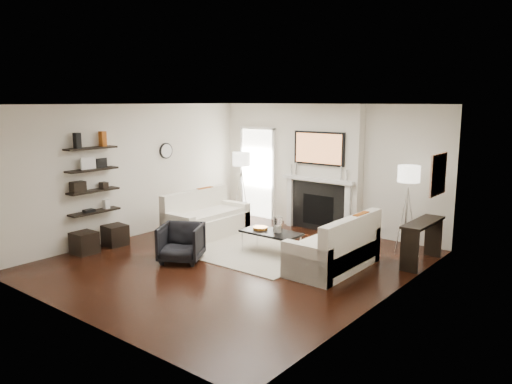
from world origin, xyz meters
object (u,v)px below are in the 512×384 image
Objects in this scene: lamp_right_shade at (409,174)px; coffee_table at (271,233)px; armchair at (181,241)px; lamp_left_shade at (241,159)px; ottoman_near at (115,235)px; loveseat_left_base at (207,226)px; loveseat_right_base at (333,256)px.

coffee_table is at bearing -136.56° from lamp_right_shade.
armchair is 3.31m from lamp_left_shade.
ottoman_near is (-4.52, -3.18, -1.25)m from lamp_right_shade.
coffee_table is 1.63m from armchair.
armchair is at bearing -69.39° from lamp_left_shade.
loveseat_left_base is at bearing -156.52° from lamp_right_shade.
coffee_table is at bearing -5.22° from loveseat_left_base.
lamp_left_shade is at bearing 154.29° from loveseat_right_base.
lamp_right_shade is (1.83, 1.73, 1.05)m from coffee_table.
coffee_table is at bearing 23.21° from armchair.
lamp_right_shade is (0.54, 1.74, 1.24)m from loveseat_right_base.
loveseat_right_base is 3.93m from lamp_left_shade.
coffee_table is 2.73m from lamp_right_shade.
armchair reaches higher than ottoman_near.
lamp_left_shade is 3.36m from ottoman_near.
loveseat_right_base is (3.08, -0.17, 0.00)m from loveseat_left_base.
lamp_left_shade is 1.00× the size of lamp_right_shade.
loveseat_right_base is 4.50× the size of lamp_left_shade.
lamp_left_shade is at bearing -178.19° from lamp_right_shade.
ottoman_near is at bearing -160.18° from loveseat_right_base.
lamp_left_shade reaches higher than ottoman_near.
loveseat_left_base is at bearing -78.85° from lamp_left_shade.
lamp_right_shade reaches higher than armchair.
ottoman_near is at bearing 154.03° from armchair.
loveseat_right_base is 4.23m from ottoman_near.
armchair is at bearing 4.35° from ottoman_near.
lamp_left_shade reaches higher than armchair.
loveseat_left_base and loveseat_right_base have the same top height.
armchair is (-0.97, -1.31, -0.04)m from coffee_table.
lamp_left_shade is at bearing 142.11° from coffee_table.
ottoman_near is (-0.62, -3.05, -1.25)m from lamp_left_shade.
lamp_left_shade reaches higher than loveseat_left_base.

